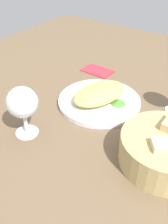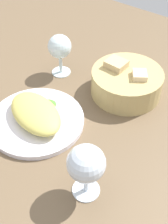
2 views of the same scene
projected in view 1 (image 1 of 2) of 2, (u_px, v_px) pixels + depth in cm
name	position (u px, v px, depth cm)	size (l,w,h in cm)	color
ground_plane	(108.00, 113.00, 75.72)	(140.00, 140.00, 2.00)	brown
plate	(99.00, 101.00, 77.69)	(24.67, 24.67, 1.40)	white
omelette	(100.00, 93.00, 76.02)	(17.76, 10.41, 4.23)	#D3C55E
lettuce_garnish	(118.00, 102.00, 75.10)	(4.46, 4.46, 1.10)	#4B8D31
bread_basket	(165.00, 149.00, 56.90)	(19.89, 19.89, 9.17)	tan
wine_glass_near	(22.00, 104.00, 61.67)	(7.76, 7.76, 13.50)	silver
folded_napkin	(98.00, 70.00, 94.45)	(11.00, 7.00, 0.80)	red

